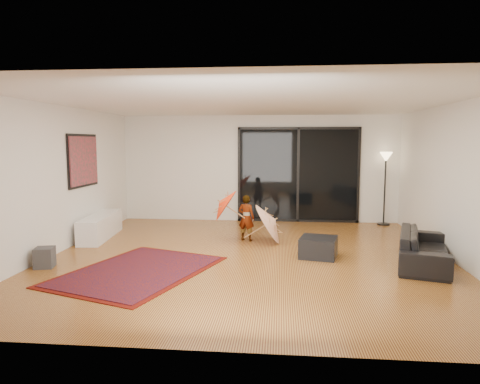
# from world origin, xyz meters

# --- Properties ---
(floor) EXTENTS (7.00, 7.00, 0.00)m
(floor) POSITION_xyz_m (0.00, 0.00, 0.00)
(floor) COLOR #B07630
(floor) RESTS_ON ground
(ceiling) EXTENTS (7.00, 7.00, 0.00)m
(ceiling) POSITION_xyz_m (0.00, 0.00, 2.70)
(ceiling) COLOR white
(ceiling) RESTS_ON wall_back
(wall_back) EXTENTS (7.00, 0.00, 7.00)m
(wall_back) POSITION_xyz_m (0.00, 3.50, 1.35)
(wall_back) COLOR silver
(wall_back) RESTS_ON floor
(wall_front) EXTENTS (7.00, 0.00, 7.00)m
(wall_front) POSITION_xyz_m (0.00, -3.50, 1.35)
(wall_front) COLOR silver
(wall_front) RESTS_ON floor
(wall_left) EXTENTS (0.00, 7.00, 7.00)m
(wall_left) POSITION_xyz_m (-3.50, 0.00, 1.35)
(wall_left) COLOR silver
(wall_left) RESTS_ON floor
(wall_right) EXTENTS (0.00, 7.00, 7.00)m
(wall_right) POSITION_xyz_m (3.50, 0.00, 1.35)
(wall_right) COLOR silver
(wall_right) RESTS_ON floor
(sliding_door) EXTENTS (3.06, 0.07, 2.40)m
(sliding_door) POSITION_xyz_m (1.00, 3.47, 1.20)
(sliding_door) COLOR black
(sliding_door) RESTS_ON wall_back
(painting) EXTENTS (0.04, 1.28, 1.08)m
(painting) POSITION_xyz_m (-3.46, 1.00, 1.65)
(painting) COLOR black
(painting) RESTS_ON wall_left
(media_console) EXTENTS (0.61, 1.79, 0.49)m
(media_console) POSITION_xyz_m (-3.25, 1.22, 0.24)
(media_console) COLOR white
(media_console) RESTS_ON floor
(speaker) EXTENTS (0.35, 0.35, 0.33)m
(speaker) POSITION_xyz_m (-3.25, -0.98, 0.16)
(speaker) COLOR #424244
(speaker) RESTS_ON floor
(persian_rug) EXTENTS (2.60, 3.05, 0.02)m
(persian_rug) POSITION_xyz_m (-1.66, -1.05, 0.01)
(persian_rug) COLOR #4F0C06
(persian_rug) RESTS_ON floor
(sofa) EXTENTS (1.26, 2.05, 0.56)m
(sofa) POSITION_xyz_m (2.95, -0.21, 0.28)
(sofa) COLOR black
(sofa) RESTS_ON floor
(ottoman) EXTENTS (0.74, 0.74, 0.35)m
(ottoman) POSITION_xyz_m (1.24, 0.09, 0.18)
(ottoman) COLOR black
(ottoman) RESTS_ON floor
(floor_lamp) EXTENTS (0.31, 0.31, 1.79)m
(floor_lamp) POSITION_xyz_m (3.10, 3.25, 1.41)
(floor_lamp) COLOR black
(floor_lamp) RESTS_ON floor
(child) EXTENTS (0.40, 0.32, 0.95)m
(child) POSITION_xyz_m (-0.14, 1.24, 0.48)
(child) COLOR #999999
(child) RESTS_ON floor
(parasol_orange) EXTENTS (0.55, 0.75, 0.84)m
(parasol_orange) POSITION_xyz_m (-0.69, 1.19, 0.73)
(parasol_orange) COLOR #FA350D
(parasol_orange) RESTS_ON child
(parasol_white) EXTENTS (0.64, 0.90, 0.96)m
(parasol_white) POSITION_xyz_m (0.46, 1.09, 0.50)
(parasol_white) COLOR white
(parasol_white) RESTS_ON floor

